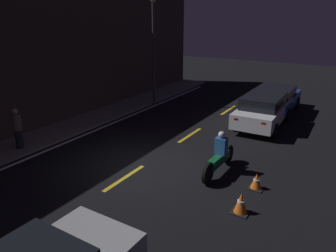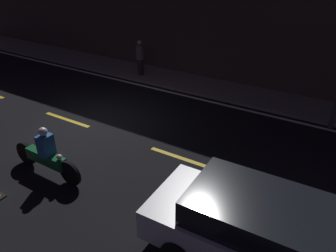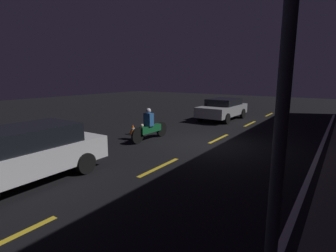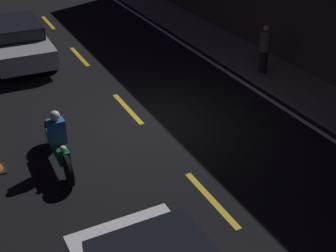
# 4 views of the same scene
# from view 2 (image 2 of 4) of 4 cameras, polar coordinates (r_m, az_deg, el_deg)

# --- Properties ---
(ground_plane) EXTENTS (56.00, 56.00, 0.00)m
(ground_plane) POSITION_cam_2_polar(r_m,az_deg,el_deg) (11.09, -13.63, -0.17)
(ground_plane) COLOR black
(raised_curb) EXTENTS (28.00, 1.92, 0.10)m
(raised_curb) POSITION_cam_2_polar(r_m,az_deg,el_deg) (14.74, 0.11, 8.29)
(raised_curb) COLOR #605B56
(raised_curb) RESTS_ON ground
(building_front) EXTENTS (28.00, 0.30, 6.23)m
(building_front) POSITION_cam_2_polar(r_m,az_deg,el_deg) (14.91, 2.47, 20.68)
(building_front) COLOR #382D28
(building_front) RESTS_ON ground
(lane_dash_c) EXTENTS (2.00, 0.14, 0.01)m
(lane_dash_c) POSITION_cam_2_polar(r_m,az_deg,el_deg) (11.76, -17.17, 1.07)
(lane_dash_c) COLOR gold
(lane_dash_c) RESTS_ON ground
(lane_dash_d) EXTENTS (2.00, 0.14, 0.01)m
(lane_dash_d) POSITION_cam_2_polar(r_m,az_deg,el_deg) (9.25, 2.37, -5.61)
(lane_dash_d) COLOR gold
(lane_dash_d) RESTS_ON ground
(lane_solid_kerb) EXTENTS (25.20, 0.14, 0.01)m
(lane_solid_kerb) POSITION_cam_2_polar(r_m,az_deg,el_deg) (13.81, -2.50, 6.58)
(lane_solid_kerb) COLOR silver
(lane_solid_kerb) RESTS_ON ground
(sedan_white) EXTENTS (4.50, 1.95, 1.47)m
(sedan_white) POSITION_cam_2_polar(r_m,az_deg,el_deg) (6.34, 16.56, -17.45)
(sedan_white) COLOR silver
(sedan_white) RESTS_ON ground
(motorcycle) EXTENTS (2.34, 0.36, 1.41)m
(motorcycle) POSITION_cam_2_polar(r_m,az_deg,el_deg) (8.90, -20.55, -4.82)
(motorcycle) COLOR black
(motorcycle) RESTS_ON ground
(pedestrian) EXTENTS (0.34, 0.34, 1.55)m
(pedestrian) POSITION_cam_2_polar(r_m,az_deg,el_deg) (14.88, -4.87, 11.78)
(pedestrian) COLOR black
(pedestrian) RESTS_ON raised_curb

